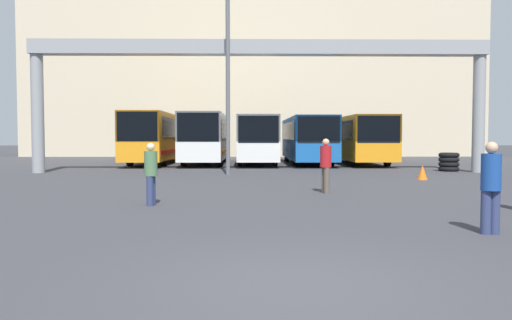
% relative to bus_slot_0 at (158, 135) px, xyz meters
% --- Properties ---
extents(ground_plane, '(200.00, 200.00, 0.00)m').
position_rel_bus_slot_0_xyz_m(ground_plane, '(6.72, -28.04, -1.88)').
color(ground_plane, '#38383D').
extents(building_backdrop, '(42.37, 12.00, 17.66)m').
position_rel_bus_slot_0_xyz_m(building_backdrop, '(6.72, 17.02, 6.94)').
color(building_backdrop, beige).
rests_on(building_backdrop, ground).
extents(overhead_gantry, '(22.51, 0.80, 6.52)m').
position_rel_bus_slot_0_xyz_m(overhead_gantry, '(6.72, -9.09, 3.47)').
color(overhead_gantry, gray).
rests_on(overhead_gantry, ground).
extents(bus_slot_0, '(2.46, 12.38, 3.27)m').
position_rel_bus_slot_0_xyz_m(bus_slot_0, '(0.00, 0.00, 0.00)').
color(bus_slot_0, orange).
rests_on(bus_slot_0, ground).
extents(bus_slot_1, '(2.54, 10.48, 3.22)m').
position_rel_bus_slot_0_xyz_m(bus_slot_1, '(3.36, -0.95, -0.03)').
color(bus_slot_1, silver).
rests_on(bus_slot_1, ground).
extents(bus_slot_2, '(2.48, 11.88, 3.06)m').
position_rel_bus_slot_0_xyz_m(bus_slot_2, '(6.72, -0.25, -0.12)').
color(bus_slot_2, silver).
rests_on(bus_slot_2, ground).
extents(bus_slot_3, '(2.59, 10.97, 3.02)m').
position_rel_bus_slot_0_xyz_m(bus_slot_3, '(10.07, -0.70, -0.14)').
color(bus_slot_3, '#1959A5').
rests_on(bus_slot_3, ground).
extents(bus_slot_4, '(2.63, 10.58, 3.06)m').
position_rel_bus_slot_0_xyz_m(bus_slot_4, '(13.43, -0.90, -0.12)').
color(bus_slot_4, orange).
rests_on(bus_slot_4, ground).
extents(pedestrian_mid_left, '(0.36, 0.36, 1.72)m').
position_rel_bus_slot_0_xyz_m(pedestrian_mid_left, '(8.60, -18.22, -0.97)').
color(pedestrian_mid_left, brown).
rests_on(pedestrian_mid_left, ground).
extents(pedestrian_near_center, '(0.35, 0.35, 1.69)m').
position_rel_bus_slot_0_xyz_m(pedestrian_near_center, '(10.56, -24.92, -0.99)').
color(pedestrian_near_center, navy).
rests_on(pedestrian_near_center, ground).
extents(pedestrian_mid_right, '(0.34, 0.34, 1.62)m').
position_rel_bus_slot_0_xyz_m(pedestrian_mid_right, '(3.64, -21.02, -1.03)').
color(pedestrian_mid_right, navy).
rests_on(pedestrian_mid_right, ground).
extents(traffic_cone, '(0.42, 0.42, 0.60)m').
position_rel_bus_slot_0_xyz_m(traffic_cone, '(13.38, -13.36, -1.58)').
color(traffic_cone, orange).
rests_on(traffic_cone, ground).
extents(tire_stack, '(1.04, 1.04, 0.96)m').
position_rel_bus_slot_0_xyz_m(tire_stack, '(16.57, -8.20, -1.40)').
color(tire_stack, black).
rests_on(tire_stack, ground).
extents(lamp_post, '(0.36, 0.36, 8.60)m').
position_rel_bus_slot_0_xyz_m(lamp_post, '(5.20, -10.58, 2.78)').
color(lamp_post, '#595B60').
rests_on(lamp_post, ground).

